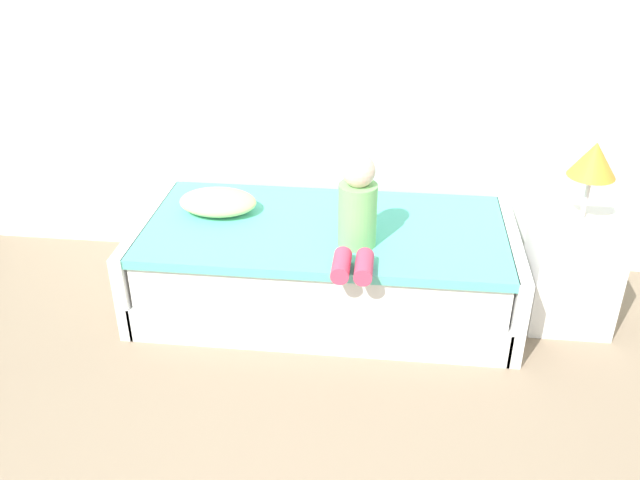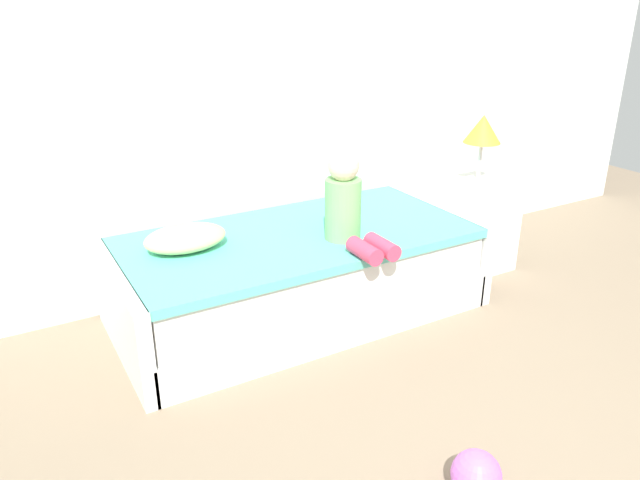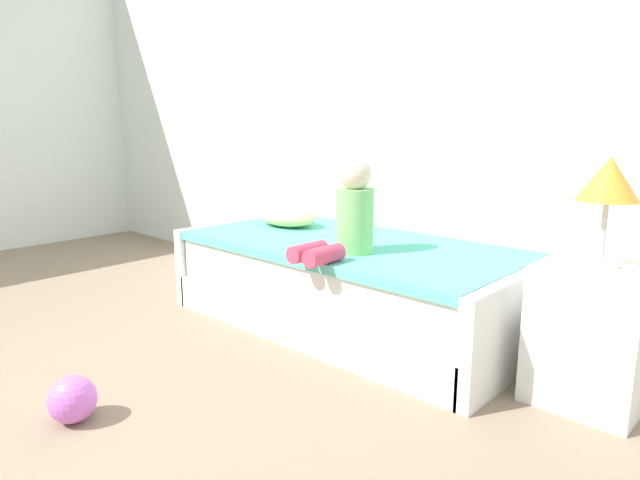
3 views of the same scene
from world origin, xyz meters
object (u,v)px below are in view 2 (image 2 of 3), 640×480
object	(u,v)px
bed	(299,274)
toy_ball	(476,475)
nightstand	(473,225)
pillow	(185,238)
table_lamp	(483,132)
child_figure	(348,206)

from	to	relation	value
bed	toy_ball	world-z (taller)	bed
nightstand	toy_ball	bearing A→B (deg)	-132.29
bed	pillow	size ratio (longest dim) A/B	4.80
nightstand	table_lamp	world-z (taller)	table_lamp
bed	toy_ball	xyz separation A→B (m)	(-0.10, -1.60, -0.15)
bed	child_figure	bearing A→B (deg)	-50.91
table_lamp	pillow	xyz separation A→B (m)	(-1.97, 0.11, -0.37)
table_lamp	bed	bearing A→B (deg)	179.78
nightstand	table_lamp	size ratio (longest dim) A/B	1.33
pillow	toy_ball	world-z (taller)	pillow
bed	child_figure	distance (m)	0.54
pillow	bed	bearing A→B (deg)	-9.11
pillow	nightstand	bearing A→B (deg)	-3.05
bed	toy_ball	distance (m)	1.61
nightstand	toy_ball	distance (m)	2.17
bed	toy_ball	size ratio (longest dim) A/B	11.03
nightstand	pillow	bearing A→B (deg)	176.95
bed	nightstand	world-z (taller)	nightstand
bed	table_lamp	bearing A→B (deg)	-0.22
toy_ball	pillow	bearing A→B (deg)	107.09
bed	child_figure	world-z (taller)	child_figure
child_figure	table_lamp	bearing A→B (deg)	10.86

